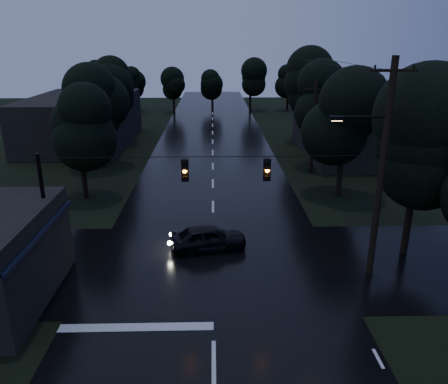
{
  "coord_description": "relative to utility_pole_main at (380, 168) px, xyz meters",
  "views": [
    {
      "loc": [
        0.04,
        -7.36,
        10.54
      ],
      "look_at": [
        0.61,
        14.99,
        2.79
      ],
      "focal_mm": 35.0,
      "sensor_mm": 36.0,
      "label": 1
    }
  ],
  "objects": [
    {
      "name": "tree_right_b",
      "position": [
        2.19,
        19.0,
        0.74
      ],
      "size": [
        4.48,
        4.48,
        9.44
      ],
      "color": "black",
      "rests_on": "ground"
    },
    {
      "name": "anchor_pole_left",
      "position": [
        -14.91,
        0.0,
        -2.26
      ],
      "size": [
        0.18,
        0.18,
        6.0
      ],
      "primitive_type": "cylinder",
      "color": "black",
      "rests_on": "ground"
    },
    {
      "name": "cross_street",
      "position": [
        -7.41,
        1.0,
        -5.26
      ],
      "size": [
        60.0,
        9.0,
        0.02
      ],
      "primitive_type": "cube",
      "color": "black",
      "rests_on": "ground"
    },
    {
      "name": "utility_pole_far",
      "position": [
        0.89,
        17.0,
        -1.38
      ],
      "size": [
        2.0,
        0.3,
        7.5
      ],
      "color": "black",
      "rests_on": "ground"
    },
    {
      "name": "building_far_right",
      "position": [
        6.59,
        23.0,
        -3.06
      ],
      "size": [
        10.0,
        14.0,
        4.4
      ],
      "primitive_type": "cube",
      "color": "black",
      "rests_on": "ground"
    },
    {
      "name": "tree_left_b",
      "position": [
        -17.01,
        19.0,
        0.36
      ],
      "size": [
        4.2,
        4.2,
        8.85
      ],
      "color": "black",
      "rests_on": "ground"
    },
    {
      "name": "tree_left_c",
      "position": [
        -17.61,
        29.0,
        0.74
      ],
      "size": [
        4.48,
        4.48,
        9.44
      ],
      "color": "black",
      "rests_on": "ground"
    },
    {
      "name": "car",
      "position": [
        -7.66,
        2.7,
        -4.58
      ],
      "size": [
        4.23,
        2.29,
        1.37
      ],
      "primitive_type": "imported",
      "rotation": [
        0.0,
        0.0,
        1.75
      ],
      "color": "black",
      "rests_on": "ground"
    },
    {
      "name": "tree_right_c",
      "position": [
        2.79,
        29.0,
        1.11
      ],
      "size": [
        4.76,
        4.76,
        10.03
      ],
      "color": "black",
      "rests_on": "ground"
    },
    {
      "name": "building_far_left",
      "position": [
        -21.41,
        29.0,
        -2.76
      ],
      "size": [
        10.0,
        16.0,
        5.0
      ],
      "primitive_type": "cube",
      "color": "black",
      "rests_on": "ground"
    },
    {
      "name": "utility_pole_main",
      "position": [
        0.0,
        0.0,
        0.0
      ],
      "size": [
        3.5,
        0.3,
        10.0
      ],
      "color": "black",
      "rests_on": "ground"
    },
    {
      "name": "main_road",
      "position": [
        -7.41,
        19.0,
        -5.26
      ],
      "size": [
        12.0,
        120.0,
        0.02
      ],
      "primitive_type": "cube",
      "color": "black",
      "rests_on": "ground"
    },
    {
      "name": "tree_left_a",
      "position": [
        -16.41,
        11.0,
        -0.02
      ],
      "size": [
        3.92,
        3.92,
        8.26
      ],
      "color": "black",
      "rests_on": "ground"
    },
    {
      "name": "span_signals",
      "position": [
        -6.85,
        -0.01,
        -0.01
      ],
      "size": [
        15.0,
        0.37,
        1.12
      ],
      "color": "black",
      "rests_on": "ground"
    },
    {
      "name": "tree_corner_near",
      "position": [
        2.59,
        2.0,
        0.74
      ],
      "size": [
        4.48,
        4.48,
        9.44
      ],
      "color": "black",
      "rests_on": "ground"
    },
    {
      "name": "tree_right_a",
      "position": [
        1.59,
        11.0,
        0.36
      ],
      "size": [
        4.2,
        4.2,
        8.85
      ],
      "color": "black",
      "rests_on": "ground"
    }
  ]
}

